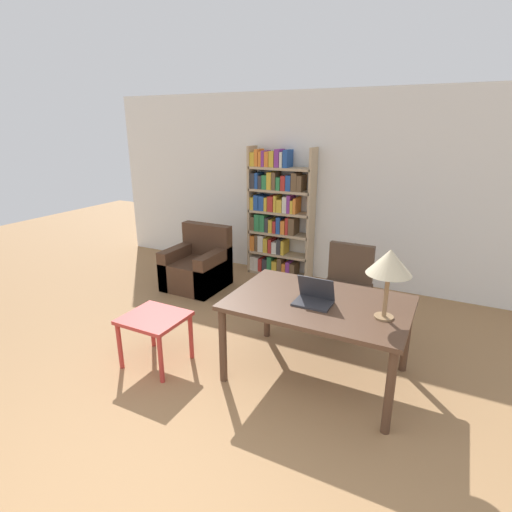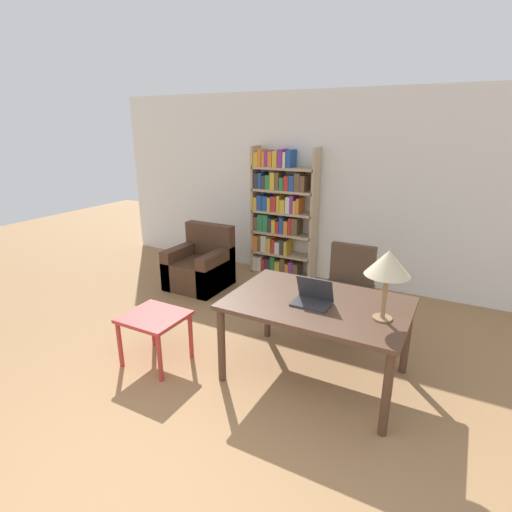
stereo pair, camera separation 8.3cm
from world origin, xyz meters
The scene contains 8 objects.
wall_back centered at (0.00, 4.53, 1.35)m, with size 8.00×0.06×2.70m.
desk centered at (0.45, 2.07, 0.67)m, with size 1.56×1.04×0.76m.
laptop centered at (0.42, 2.01, 0.81)m, with size 0.32×0.24×0.24m.
table_lamp centered at (1.02, 2.00, 1.22)m, with size 0.35×0.35×0.58m.
office_chair centered at (0.42, 3.16, 0.46)m, with size 0.53×0.53×0.95m.
side_table_blue centered at (-1.00, 1.55, 0.42)m, with size 0.57×0.53×0.51m.
armchair centered at (-1.78, 3.37, 0.29)m, with size 0.77×0.77×0.87m.
bookshelf centered at (-1.00, 4.34, 0.93)m, with size 1.00×0.28×1.94m.
Camera 1 is at (1.42, -1.04, 2.23)m, focal length 28.00 mm.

